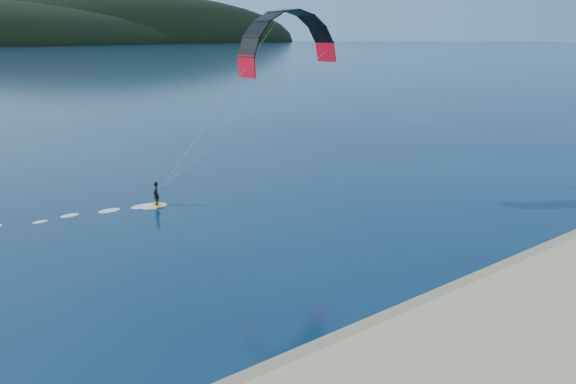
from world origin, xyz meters
The scene contains 2 objects.
wet_sand centered at (0.00, 4.50, 0.05)m, with size 220.00×2.50×0.10m.
kitesurfer_near centered at (9.53, 21.97, 9.64)m, with size 22.82×7.73×13.07m.
Camera 1 is at (-13.03, -8.94, 11.95)m, focal length 33.61 mm.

